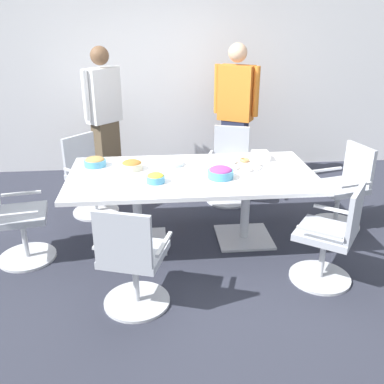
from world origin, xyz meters
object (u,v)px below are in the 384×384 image
Objects in this scene: office_chair_0 at (15,221)px; donut_platter at (243,165)px; person_standing_0 at (104,115)px; office_chair_3 at (343,191)px; office_chair_1 at (132,263)px; person_standing_1 at (235,113)px; plate_stack at (172,163)px; snack_bowl_candy_mix at (221,172)px; napkin_pile at (261,156)px; office_chair_2 at (331,240)px; snack_bowl_chips_yellow at (156,178)px; snack_bowl_pretzels at (132,165)px; snack_bowl_cookies at (95,162)px; office_chair_5 at (90,179)px; office_chair_4 at (229,169)px; conference_table at (192,185)px.

donut_platter is at bearing 89.37° from office_chair_0.
office_chair_3 is at bearing 105.26° from person_standing_0.
person_standing_1 is at bearing 82.16° from office_chair_1.
plate_stack is (-0.91, -1.36, -0.21)m from person_standing_1.
snack_bowl_candy_mix is 0.71m from napkin_pile.
person_standing_0 is at bearing 123.48° from snack_bowl_candy_mix.
office_chair_2 is 5.31× the size of snack_bowl_chips_yellow.
napkin_pile is at bearing 7.61° from snack_bowl_pretzels.
donut_platter is at bearing -9.37° from plate_stack.
snack_bowl_cookies is (-2.08, 1.14, 0.39)m from office_chair_2.
office_chair_5 is 0.94m from snack_bowl_pretzels.
office_chair_2 is 2.01m from snack_bowl_pretzels.
napkin_pile is (-0.35, 1.18, 0.39)m from office_chair_2.
person_standing_0 is (-0.43, 2.78, 0.55)m from office_chair_1.
office_chair_3 reaches higher than snack_bowl_pretzels.
office_chair_4 is at bearing 88.11° from donut_platter.
office_chair_0 is 1.39m from office_chair_1.
office_chair_1 is 2.41× the size of donut_platter.
snack_bowl_chips_yellow is at bearing -158.41° from donut_platter.
person_standing_0 is at bearing 116.88° from office_chair_1.
snack_bowl_candy_mix is at bearing 82.06° from office_chair_0.
snack_bowl_pretzels reaches higher than snack_bowl_chips_yellow.
person_standing_0 is at bearing 107.98° from snack_bowl_chips_yellow.
office_chair_0 is 0.50× the size of person_standing_0.
office_chair_1 is 1.28m from snack_bowl_candy_mix.
office_chair_2 is 1.00× the size of office_chair_5.
plate_stack is (0.93, -0.58, 0.36)m from office_chair_5.
office_chair_5 is 0.49× the size of person_standing_1.
snack_bowl_cookies is at bearing 46.14° from person_standing_0.
donut_platter is at bearing 14.72° from conference_table.
person_standing_1 is (0.17, 0.58, 0.57)m from office_chair_4.
donut_platter is at bearing 112.25° from person_standing_1.
snack_bowl_pretzels is at bearing 99.24° from office_chair_0.
snack_bowl_pretzels is at bearing 54.83° from office_chair_4.
office_chair_1 is 4.06× the size of snack_bowl_cookies.
person_standing_1 is (0.73, 1.62, 0.36)m from conference_table.
snack_bowl_cookies is at bearing 173.54° from donut_platter.
office_chair_5 reaches higher than plate_stack.
plate_stack is (0.41, 0.09, -0.03)m from snack_bowl_pretzels.
snack_bowl_candy_mix is at bearing -20.54° from snack_bowl_pretzels.
person_standing_0 is 2.27m from snack_bowl_candy_mix.
office_chair_5 is 2.41× the size of donut_platter.
donut_platter is 2.23× the size of napkin_pile.
person_standing_1 is at bearing 131.16° from person_standing_0.
office_chair_0 is at bearing 46.63° from office_chair_4.
office_chair_4 is at bearing 25.50° from snack_bowl_cookies.
snack_bowl_pretzels is 1.37m from napkin_pile.
snack_bowl_pretzels is at bearing 178.72° from donut_platter.
office_chair_5 is 1.35m from snack_bowl_chips_yellow.
donut_platter is at bearing 21.59° from snack_bowl_chips_yellow.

